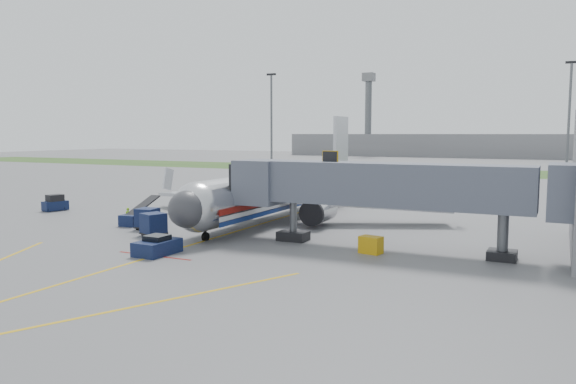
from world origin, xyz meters
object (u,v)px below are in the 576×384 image
at_px(pushback_tug, 157,246).
at_px(baggage_tug, 55,204).
at_px(airliner, 283,190).
at_px(belt_loader, 139,217).
at_px(ramp_worker, 128,216).

xyz_separation_m(pushback_tug, baggage_tug, (-23.70, 12.45, 0.21)).
bearing_deg(airliner, pushback_tug, -90.47).
height_order(belt_loader, ramp_worker, belt_loader).
distance_m(airliner, baggage_tug, 24.74).
bearing_deg(pushback_tug, airliner, 89.53).
height_order(airliner, pushback_tug, airliner).
bearing_deg(baggage_tug, ramp_worker, -15.27).
bearing_deg(ramp_worker, airliner, 6.51).
height_order(pushback_tug, belt_loader, belt_loader).
bearing_deg(baggage_tug, belt_loader, -11.60).
distance_m(airliner, ramp_worker, 14.64).
relative_size(pushback_tug, belt_loader, 0.65).
distance_m(airliner, belt_loader, 13.71).
xyz_separation_m(baggage_tug, belt_loader, (13.84, -2.84, -0.18)).
height_order(pushback_tug, baggage_tug, baggage_tug).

